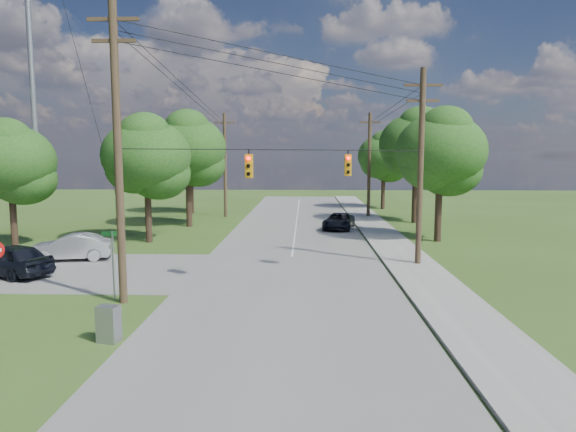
{
  "coord_description": "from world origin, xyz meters",
  "views": [
    {
      "loc": [
        2.74,
        -19.63,
        5.92
      ],
      "look_at": [
        1.93,
        5.0,
        3.03
      ],
      "focal_mm": 32.0,
      "sensor_mm": 36.0,
      "label": 1
    }
  ],
  "objects_px": {
    "pole_sw": "(118,148)",
    "car_cross_dark": "(10,260)",
    "pole_north_w": "(225,164)",
    "pole_ne": "(421,164)",
    "pole_north_e": "(369,164)",
    "car_cross_silver": "(71,247)",
    "car_main_north": "(339,221)",
    "control_cabinet": "(109,324)"
  },
  "relations": [
    {
      "from": "pole_north_e",
      "to": "pole_north_w",
      "type": "distance_m",
      "value": 13.9
    },
    {
      "from": "car_cross_dark",
      "to": "control_cabinet",
      "type": "distance_m",
      "value": 12.03
    },
    {
      "from": "pole_north_w",
      "to": "car_cross_silver",
      "type": "bearing_deg",
      "value": -104.44
    },
    {
      "from": "pole_sw",
      "to": "car_cross_dark",
      "type": "bearing_deg",
      "value": 149.01
    },
    {
      "from": "pole_sw",
      "to": "pole_north_e",
      "type": "xyz_separation_m",
      "value": [
        13.5,
        29.6,
        -1.1
      ]
    },
    {
      "from": "pole_ne",
      "to": "pole_north_e",
      "type": "distance_m",
      "value": 22.0
    },
    {
      "from": "pole_north_e",
      "to": "pole_north_w",
      "type": "xyz_separation_m",
      "value": [
        -13.9,
        0.0,
        0.0
      ]
    },
    {
      "from": "car_main_north",
      "to": "control_cabinet",
      "type": "xyz_separation_m",
      "value": [
        -9.0,
        -25.66,
        -0.08
      ]
    },
    {
      "from": "pole_sw",
      "to": "car_main_north",
      "type": "height_order",
      "value": "pole_sw"
    },
    {
      "from": "pole_north_w",
      "to": "control_cabinet",
      "type": "distance_m",
      "value": 34.33
    },
    {
      "from": "pole_sw",
      "to": "car_cross_silver",
      "type": "height_order",
      "value": "pole_sw"
    },
    {
      "from": "pole_ne",
      "to": "car_main_north",
      "type": "relative_size",
      "value": 2.27
    },
    {
      "from": "car_cross_dark",
      "to": "pole_north_e",
      "type": "bearing_deg",
      "value": 165.01
    },
    {
      "from": "pole_sw",
      "to": "car_cross_silver",
      "type": "bearing_deg",
      "value": 125.78
    },
    {
      "from": "pole_north_e",
      "to": "car_main_north",
      "type": "bearing_deg",
      "value": -112.18
    },
    {
      "from": "pole_sw",
      "to": "pole_north_w",
      "type": "distance_m",
      "value": 29.62
    },
    {
      "from": "pole_sw",
      "to": "control_cabinet",
      "type": "distance_m",
      "value": 7.23
    },
    {
      "from": "pole_ne",
      "to": "car_cross_silver",
      "type": "distance_m",
      "value": 19.98
    },
    {
      "from": "pole_sw",
      "to": "pole_north_w",
      "type": "relative_size",
      "value": 1.2
    },
    {
      "from": "car_cross_silver",
      "to": "pole_north_w",
      "type": "bearing_deg",
      "value": 154.24
    },
    {
      "from": "pole_north_w",
      "to": "control_cabinet",
      "type": "height_order",
      "value": "pole_north_w"
    },
    {
      "from": "pole_ne",
      "to": "car_cross_dark",
      "type": "bearing_deg",
      "value": -170.98
    },
    {
      "from": "pole_sw",
      "to": "car_main_north",
      "type": "distance_m",
      "value": 24.18
    },
    {
      "from": "pole_north_e",
      "to": "pole_north_w",
      "type": "height_order",
      "value": "same"
    },
    {
      "from": "pole_north_e",
      "to": "pole_north_w",
      "type": "bearing_deg",
      "value": 180.0
    },
    {
      "from": "pole_north_e",
      "to": "pole_ne",
      "type": "bearing_deg",
      "value": -90.0
    },
    {
      "from": "car_main_north",
      "to": "control_cabinet",
      "type": "bearing_deg",
      "value": -96.84
    },
    {
      "from": "car_cross_silver",
      "to": "car_main_north",
      "type": "bearing_deg",
      "value": 117.88
    },
    {
      "from": "pole_sw",
      "to": "car_cross_silver",
      "type": "relative_size",
      "value": 2.66
    },
    {
      "from": "pole_ne",
      "to": "pole_north_e",
      "type": "relative_size",
      "value": 1.05
    },
    {
      "from": "car_cross_silver",
      "to": "car_main_north",
      "type": "distance_m",
      "value": 20.66
    },
    {
      "from": "pole_sw",
      "to": "car_cross_dark",
      "type": "distance_m",
      "value": 9.96
    },
    {
      "from": "car_cross_silver",
      "to": "car_cross_dark",
      "type": "bearing_deg",
      "value": -29.53
    },
    {
      "from": "pole_ne",
      "to": "car_cross_silver",
      "type": "relative_size",
      "value": 2.33
    },
    {
      "from": "pole_north_e",
      "to": "car_cross_silver",
      "type": "height_order",
      "value": "pole_north_e"
    },
    {
      "from": "pole_ne",
      "to": "pole_north_e",
      "type": "height_order",
      "value": "pole_ne"
    },
    {
      "from": "pole_north_w",
      "to": "control_cabinet",
      "type": "bearing_deg",
      "value": -87.47
    },
    {
      "from": "pole_sw",
      "to": "car_cross_dark",
      "type": "xyz_separation_m",
      "value": [
        -7.19,
        4.32,
        -5.39
      ]
    },
    {
      "from": "car_main_north",
      "to": "control_cabinet",
      "type": "height_order",
      "value": "car_main_north"
    },
    {
      "from": "pole_north_e",
      "to": "control_cabinet",
      "type": "distance_m",
      "value": 36.47
    },
    {
      "from": "pole_sw",
      "to": "pole_ne",
      "type": "bearing_deg",
      "value": 29.38
    },
    {
      "from": "pole_north_w",
      "to": "car_cross_dark",
      "type": "bearing_deg",
      "value": -105.02
    }
  ]
}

